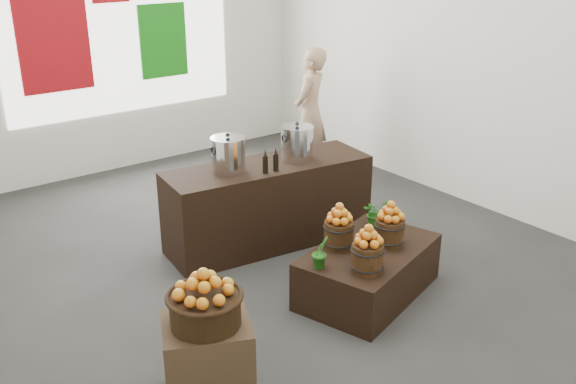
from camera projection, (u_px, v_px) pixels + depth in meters
ground at (255, 263)px, 6.44m from camera, size 7.00×7.00×0.00m
back_wall at (97, 23)px, 8.27m from camera, size 6.00×0.04×4.00m
back_opening at (120, 22)px, 8.42m from camera, size 3.20×0.02×2.40m
deco_red_left at (53, 36)px, 7.95m from camera, size 0.90×0.04×1.40m
deco_green_right at (163, 41)px, 8.87m from camera, size 0.70×0.04×1.00m
crate at (208, 360)px, 4.47m from camera, size 0.75×0.70×0.60m
wicker_basket at (205, 310)px, 4.32m from camera, size 0.48×0.48×0.22m
apples_in_basket at (204, 283)px, 4.24m from camera, size 0.38×0.38×0.20m
display_table at (368, 271)px, 5.81m from camera, size 1.50×1.16×0.46m
apple_bucket_front_left at (367, 258)px, 5.30m from camera, size 0.26×0.26×0.24m
apples_in_bucket_front_left at (369, 235)px, 5.22m from camera, size 0.20×0.20×0.18m
apple_bucket_front_right at (389, 232)px, 5.75m from camera, size 0.26×0.26×0.24m
apples_in_bucket_front_right at (391, 211)px, 5.68m from camera, size 0.20×0.20×0.18m
apple_bucket_rear at (339, 234)px, 5.71m from camera, size 0.26×0.26×0.24m
apples_in_bucket_rear at (339, 213)px, 5.63m from camera, size 0.20×0.20×0.18m
herb_garnish_right at (376, 213)px, 6.12m from camera, size 0.27×0.25×0.27m
herb_garnish_left at (320, 252)px, 5.35m from camera, size 0.17×0.15×0.28m
counter at (269, 204)px, 6.72m from camera, size 2.23×0.96×0.88m
stock_pot_left at (228, 156)px, 6.28m from camera, size 0.33×0.33×0.33m
stock_pot_center at (297, 144)px, 6.65m from camera, size 0.33×0.33×0.33m
oil_cruets at (278, 159)px, 6.33m from camera, size 0.16×0.08×0.25m
shopper at (310, 112)px, 8.55m from camera, size 0.75×0.66×1.72m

